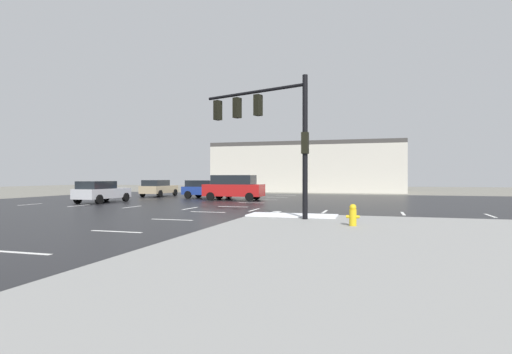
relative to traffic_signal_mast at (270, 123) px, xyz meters
name	(u,v)px	position (x,y,z in m)	size (l,w,h in m)	color
ground_plane	(221,210)	(-4.11, 4.61, -4.33)	(120.00, 120.00, 0.00)	slate
road_asphalt	(221,209)	(-4.11, 4.61, -4.32)	(44.00, 44.00, 0.02)	black
snow_strip_curbside	(292,215)	(0.89, 0.61, -4.16)	(4.00, 1.60, 0.06)	white
lane_markings	(233,212)	(-2.91, 3.24, -4.30)	(36.15, 36.15, 0.01)	silver
traffic_signal_mast	(270,123)	(0.00, 0.00, 0.00)	(5.25, 2.04, 6.06)	black
fire_hydrant	(353,215)	(3.72, -2.41, -3.79)	(0.48, 0.26, 0.79)	gold
strip_building_background	(307,167)	(-3.82, 34.45, -1.19)	(23.81, 8.00, 6.27)	beige
sedan_tan	(158,188)	(-15.44, 17.04, -3.47)	(2.11, 4.57, 1.58)	tan
sedan_silver	(101,191)	(-14.73, 7.66, -3.47)	(2.07, 4.56, 1.58)	#B7BABF
suv_red	(234,187)	(-6.49, 13.45, -3.24)	(4.85, 2.19, 2.03)	#B21919
sedan_blue	(207,189)	(-9.63, 15.23, -3.47)	(4.67, 2.40, 1.58)	navy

